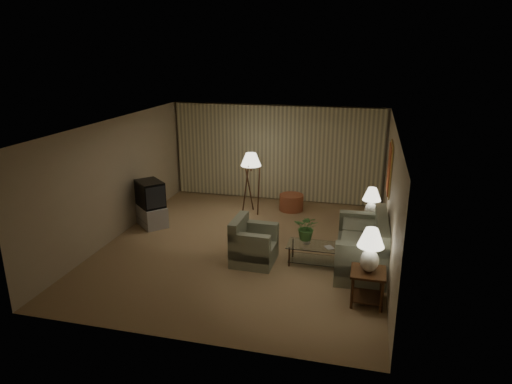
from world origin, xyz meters
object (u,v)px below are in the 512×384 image
at_px(side_table_far, 369,226).
at_px(floor_lamp, 251,182).
at_px(armchair, 254,245).
at_px(coffee_table, 314,251).
at_px(table_lamp_far, 372,200).
at_px(table_lamp_near, 371,246).
at_px(ottoman, 291,202).
at_px(vase, 306,240).
at_px(tv_cabinet, 152,215).
at_px(sofa, 361,248).
at_px(crt_tv, 150,194).
at_px(side_table_near, 368,281).

xyz_separation_m(side_table_far, floor_lamp, (-3.04, 1.25, 0.45)).
height_order(armchair, coffee_table, armchair).
height_order(table_lamp_far, coffee_table, table_lamp_far).
relative_size(table_lamp_near, floor_lamp, 0.48).
bearing_deg(table_lamp_near, armchair, 155.07).
distance_m(floor_lamp, ottoman, 1.27).
relative_size(armchair, ottoman, 1.41).
xyz_separation_m(side_table_far, coffee_table, (-1.07, -1.35, -0.12)).
bearing_deg(vase, floor_lamp, 125.08).
xyz_separation_m(tv_cabinet, vase, (3.98, -1.17, 0.25)).
xyz_separation_m(sofa, crt_tv, (-5.05, 1.07, 0.39)).
bearing_deg(side_table_near, crt_tv, 155.04).
xyz_separation_m(armchair, table_lamp_near, (2.25, -1.05, 0.69)).
distance_m(armchair, side_table_near, 2.48).
relative_size(coffee_table, vase, 6.30).
bearing_deg(side_table_near, ottoman, 115.35).
distance_m(table_lamp_near, floor_lamp, 4.91).
bearing_deg(ottoman, side_table_near, -64.65).
bearing_deg(side_table_near, tv_cabinet, 155.04).
height_order(floor_lamp, vase, floor_lamp).
xyz_separation_m(table_lamp_near, floor_lamp, (-3.04, 3.85, -0.21)).
height_order(sofa, table_lamp_near, table_lamp_near).
height_order(sofa, ottoman, sofa).
bearing_deg(ottoman, sofa, -57.45).
xyz_separation_m(table_lamp_near, table_lamp_far, (0.00, 2.60, -0.05)).
bearing_deg(side_table_far, crt_tv, -178.02).
height_order(sofa, side_table_far, sofa).
bearing_deg(ottoman, tv_cabinet, -148.77).
height_order(sofa, table_lamp_far, table_lamp_far).
relative_size(side_table_far, crt_tv, 0.68).
relative_size(table_lamp_far, ottoman, 1.07).
distance_m(sofa, side_table_near, 1.36).
height_order(side_table_far, tv_cabinet, side_table_far).
bearing_deg(sofa, floor_lamp, -132.26).
distance_m(crt_tv, floor_lamp, 2.59).
xyz_separation_m(tv_cabinet, floor_lamp, (2.16, 1.43, 0.60)).
height_order(armchair, vase, armchair).
bearing_deg(tv_cabinet, table_lamp_near, 17.31).
relative_size(side_table_near, floor_lamp, 0.37).
height_order(sofa, side_table_near, sofa).
distance_m(side_table_far, tv_cabinet, 5.21).
height_order(armchair, crt_tv, crt_tv).
xyz_separation_m(sofa, coffee_table, (-0.92, -0.10, -0.14)).
bearing_deg(table_lamp_far, vase, -132.07).
bearing_deg(side_table_far, floor_lamp, 157.68).
bearing_deg(coffee_table, crt_tv, 164.18).
xyz_separation_m(sofa, ottoman, (-1.90, 2.98, -0.20)).
bearing_deg(vase, coffee_table, 0.00).
bearing_deg(floor_lamp, table_lamp_near, -51.66).
xyz_separation_m(table_lamp_near, vase, (-1.22, 1.25, -0.56)).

